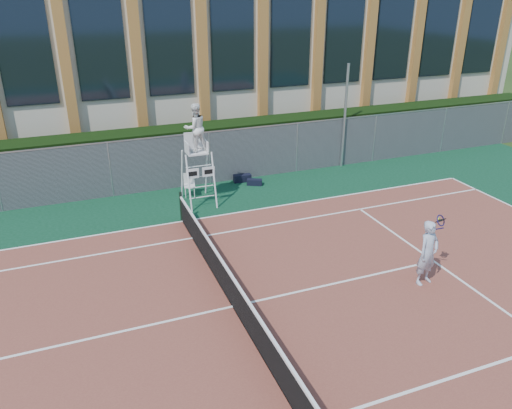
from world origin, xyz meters
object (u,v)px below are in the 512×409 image
object	(u,v)px
steel_pole	(345,117)
umpire_chair	(195,131)
tennis_player	(428,253)
plastic_chair	(189,183)

from	to	relation	value
steel_pole	umpire_chair	bearing A→B (deg)	-167.21
tennis_player	umpire_chair	bearing A→B (deg)	118.83
umpire_chair	tennis_player	bearing A→B (deg)	-61.17
umpire_chair	plastic_chair	size ratio (longest dim) A/B	4.21
tennis_player	steel_pole	bearing A→B (deg)	73.00
umpire_chair	tennis_player	distance (m)	9.20
steel_pole	tennis_player	distance (m)	10.07
umpire_chair	steel_pole	bearing A→B (deg)	12.79
umpire_chair	tennis_player	world-z (taller)	umpire_chair
plastic_chair	tennis_player	size ratio (longest dim) A/B	0.49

